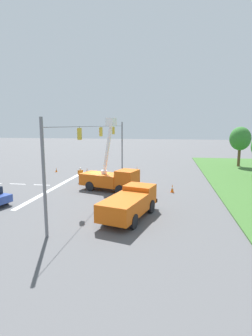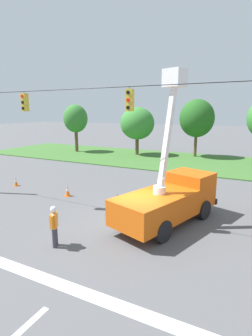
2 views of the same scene
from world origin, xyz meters
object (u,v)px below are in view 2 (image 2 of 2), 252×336
traffic_cone_foreground_left (117,199)px  tree_centre (197,118)px  traffic_cone_lane_edge_a (190,184)px  tree_west (137,124)px  tree_far_west (76,119)px  utility_truck_bucket_lift (170,196)px  road_worker (54,224)px  traffic_cone_near_bucket (16,182)px  traffic_cone_foreground_right (68,191)px

traffic_cone_foreground_left → tree_centre: bearing=88.4°
traffic_cone_lane_edge_a → tree_west: bearing=128.8°
tree_far_west → traffic_cone_lane_edge_a: bearing=-30.5°
tree_centre → utility_truck_bucket_lift: bearing=-81.2°
tree_west → traffic_cone_foreground_left: tree_west is taller
road_worker → traffic_cone_foreground_left: bearing=91.5°
traffic_cone_near_bucket → road_worker: bearing=-32.6°
tree_far_west → road_worker: 26.61m
traffic_cone_foreground_left → traffic_cone_lane_edge_a: traffic_cone_lane_edge_a is taller
tree_centre → traffic_cone_near_bucket: tree_centre is taller
tree_west → tree_centre: size_ratio=0.87×
tree_far_west → tree_centre: 15.94m
traffic_cone_lane_edge_a → traffic_cone_near_bucket: bearing=-157.2°
traffic_cone_foreground_right → tree_centre: bearing=77.7°
tree_far_west → traffic_cone_foreground_left: 22.26m
traffic_cone_lane_edge_a → tree_far_west: bearing=149.5°
traffic_cone_near_bucket → traffic_cone_lane_edge_a: traffic_cone_lane_edge_a is taller
utility_truck_bucket_lift → traffic_cone_lane_edge_a: utility_truck_bucket_lift is taller
road_worker → traffic_cone_foreground_left: size_ratio=2.59×
traffic_cone_foreground_left → traffic_cone_foreground_right: 3.67m
tree_west → tree_centre: (6.98, 1.97, 0.67)m
traffic_cone_foreground_right → traffic_cone_lane_edge_a: bearing=37.1°
traffic_cone_foreground_right → tree_west: bearing=99.1°
traffic_cone_foreground_left → traffic_cone_foreground_right: size_ratio=0.94×
tree_far_west → traffic_cone_lane_edge_a: tree_far_west is taller
tree_centre → tree_west: bearing=-164.3°
traffic_cone_foreground_right → traffic_cone_near_bucket: bearing=178.0°
traffic_cone_lane_edge_a → tree_centre: bearing=101.0°
tree_centre → tree_far_west: bearing=-168.3°
road_worker → traffic_cone_near_bucket: size_ratio=2.78×
road_worker → traffic_cone_lane_edge_a: bearing=73.9°
tree_centre → traffic_cone_foreground_left: (-0.53, -19.07, -4.38)m
road_worker → traffic_cone_foreground_left: road_worker is taller
utility_truck_bucket_lift → tree_centre: bearing=98.8°
tree_west → tree_far_west: bearing=-171.6°
tree_centre → road_worker: 25.06m
tree_far_west → tree_centre: tree_centre is taller
utility_truck_bucket_lift → traffic_cone_lane_edge_a: size_ratio=8.99×
traffic_cone_foreground_left → traffic_cone_foreground_right: bearing=-177.0°
traffic_cone_foreground_left → traffic_cone_lane_edge_a: size_ratio=0.83×
tree_far_west → traffic_cone_foreground_left: size_ratio=9.46×
tree_west → road_worker: size_ratio=3.43×
road_worker → tree_west: bearing=106.1°
tree_west → tree_centre: tree_centre is taller
tree_far_west → utility_truck_bucket_lift: (18.73, -17.02, -3.15)m
tree_centre → traffic_cone_foreground_right: bearing=-102.3°
tree_far_west → tree_west: size_ratio=1.06×
road_worker → tree_far_west: bearing=125.2°
tree_centre → utility_truck_bucket_lift: (3.12, -20.26, -3.33)m
tree_west → utility_truck_bucket_lift: (10.10, -18.29, -2.66)m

